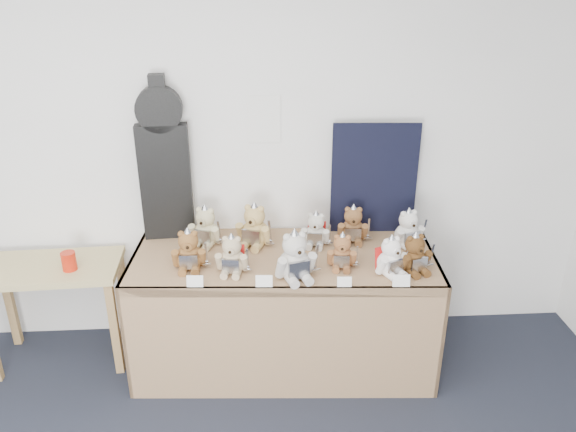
{
  "coord_description": "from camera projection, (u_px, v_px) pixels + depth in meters",
  "views": [
    {
      "loc": [
        0.74,
        -0.96,
        2.4
      ],
      "look_at": [
        0.93,
        1.99,
        1.09
      ],
      "focal_mm": 35.0,
      "sensor_mm": 36.0,
      "label": 1
    }
  ],
  "objects": [
    {
      "name": "room_shell",
      "position": [
        264.0,
        119.0,
        3.51
      ],
      "size": [
        6.0,
        6.0,
        6.0
      ],
      "color": "silver",
      "rests_on": "floor"
    },
    {
      "name": "teddy_front_left",
      "position": [
        232.0,
        256.0,
        3.22
      ],
      "size": [
        0.21,
        0.19,
        0.26
      ],
      "rotation": [
        0.0,
        0.0,
        -0.15
      ],
      "color": "tan",
      "rests_on": "display_table"
    },
    {
      "name": "entry_card_c",
      "position": [
        344.0,
        282.0,
        3.1
      ],
      "size": [
        0.08,
        0.02,
        0.06
      ],
      "primitive_type": "cube",
      "rotation": [
        -0.24,
        0.0,
        -0.06
      ],
      "color": "white",
      "rests_on": "display_table"
    },
    {
      "name": "teddy_back_right",
      "position": [
        353.0,
        226.0,
        3.59
      ],
      "size": [
        0.22,
        0.19,
        0.27
      ],
      "rotation": [
        0.0,
        0.0,
        -0.12
      ],
      "color": "brown",
      "rests_on": "display_table"
    },
    {
      "name": "teddy_front_far_left",
      "position": [
        189.0,
        252.0,
        3.26
      ],
      "size": [
        0.22,
        0.18,
        0.28
      ],
      "rotation": [
        0.0,
        0.0,
        0.01
      ],
      "color": "brown",
      "rests_on": "display_table"
    },
    {
      "name": "entry_card_d",
      "position": [
        401.0,
        281.0,
        3.1
      ],
      "size": [
        0.1,
        0.03,
        0.07
      ],
      "primitive_type": "cube",
      "rotation": [
        -0.24,
        0.0,
        -0.06
      ],
      "color": "white",
      "rests_on": "display_table"
    },
    {
      "name": "teddy_front_far_right",
      "position": [
        391.0,
        257.0,
        3.2
      ],
      "size": [
        0.22,
        0.21,
        0.26
      ],
      "rotation": [
        0.0,
        0.0,
        0.41
      ],
      "color": "white",
      "rests_on": "display_table"
    },
    {
      "name": "teddy_back_centre_right",
      "position": [
        316.0,
        231.0,
        3.54
      ],
      "size": [
        0.2,
        0.19,
        0.25
      ],
      "rotation": [
        0.0,
        0.0,
        -0.22
      ],
      "color": "silver",
      "rests_on": "display_table"
    },
    {
      "name": "teddy_front_centre",
      "position": [
        295.0,
        258.0,
        3.15
      ],
      "size": [
        0.27,
        0.25,
        0.32
      ],
      "rotation": [
        0.0,
        0.0,
        0.29
      ],
      "color": "beige",
      "rests_on": "display_table"
    },
    {
      "name": "red_cup",
      "position": [
        69.0,
        261.0,
        3.43
      ],
      "size": [
        0.09,
        0.09,
        0.12
      ],
      "primitive_type": "cylinder",
      "color": "red",
      "rests_on": "side_table"
    },
    {
      "name": "side_table",
      "position": [
        54.0,
        282.0,
        3.55
      ],
      "size": [
        0.86,
        0.5,
        0.7
      ],
      "rotation": [
        0.0,
        0.0,
        0.05
      ],
      "color": "tan",
      "rests_on": "floor"
    },
    {
      "name": "teddy_back_end",
      "position": [
        408.0,
        230.0,
        3.53
      ],
      "size": [
        0.23,
        0.21,
        0.27
      ],
      "rotation": [
        0.0,
        0.0,
        0.29
      ],
      "color": "white",
      "rests_on": "display_table"
    },
    {
      "name": "display_table",
      "position": [
        284.0,
        285.0,
        3.45
      ],
      "size": [
        1.91,
        0.89,
        0.78
      ],
      "rotation": [
        0.0,
        0.0,
        -0.06
      ],
      "color": "#97724D",
      "rests_on": "floor"
    },
    {
      "name": "teddy_front_right",
      "position": [
        342.0,
        253.0,
        3.28
      ],
      "size": [
        0.2,
        0.17,
        0.24
      ],
      "rotation": [
        0.0,
        0.0,
        -0.16
      ],
      "color": "brown",
      "rests_on": "display_table"
    },
    {
      "name": "teddy_back_left",
      "position": [
        206.0,
        228.0,
        3.55
      ],
      "size": [
        0.23,
        0.22,
        0.29
      ],
      "rotation": [
        0.0,
        0.0,
        -0.32
      ],
      "color": "beige",
      "rests_on": "display_table"
    },
    {
      "name": "teddy_back_centre_left",
      "position": [
        254.0,
        227.0,
        3.53
      ],
      "size": [
        0.25,
        0.24,
        0.31
      ],
      "rotation": [
        0.0,
        0.0,
        -0.36
      ],
      "color": "tan",
      "rests_on": "display_table"
    },
    {
      "name": "teddy_front_end",
      "position": [
        415.0,
        255.0,
        3.23
      ],
      "size": [
        0.22,
        0.2,
        0.27
      ],
      "rotation": [
        0.0,
        0.0,
        0.32
      ],
      "color": "brown",
      "rests_on": "display_table"
    },
    {
      "name": "entry_card_a",
      "position": [
        195.0,
        281.0,
        3.09
      ],
      "size": [
        0.09,
        0.03,
        0.07
      ],
      "primitive_type": "cube",
      "rotation": [
        -0.24,
        0.0,
        -0.06
      ],
      "color": "white",
      "rests_on": "display_table"
    },
    {
      "name": "entry_card_b",
      "position": [
        264.0,
        281.0,
        3.09
      ],
      "size": [
        0.09,
        0.03,
        0.07
      ],
      "primitive_type": "cube",
      "rotation": [
        -0.24,
        0.0,
        -0.06
      ],
      "color": "white",
      "rests_on": "display_table"
    },
    {
      "name": "navy_board",
      "position": [
        374.0,
        179.0,
        3.62
      ],
      "size": [
        0.55,
        0.05,
        0.74
      ],
      "primitive_type": "cube",
      "rotation": [
        0.0,
        0.0,
        -0.06
      ],
      "color": "black",
      "rests_on": "display_table"
    },
    {
      "name": "guitar_case",
      "position": [
        164.0,
        161.0,
        3.5
      ],
      "size": [
        0.32,
        0.11,
        1.05
      ],
      "rotation": [
        0.0,
        0.0,
        0.07
      ],
      "color": "black",
      "rests_on": "display_table"
    }
  ]
}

